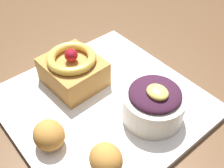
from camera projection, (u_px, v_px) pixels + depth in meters
The scene contains 6 objects.
dining_table at pixel (175, 121), 0.57m from camera, with size 1.31×1.01×0.73m.
front_plate at pixel (103, 103), 0.48m from camera, with size 0.31×0.31×0.01m, color white.
cake_slice at pixel (73, 69), 0.48m from camera, with size 0.10×0.09×0.07m.
berry_ramekin at pixel (154, 103), 0.43m from camera, with size 0.10×0.10×0.07m.
fritter_front at pixel (49, 135), 0.39m from camera, with size 0.05×0.05×0.04m, color #BC7F38.
fritter_middle at pixel (106, 159), 0.36m from camera, with size 0.05×0.04×0.05m, color #BC7F38.
Camera 1 is at (0.19, -0.33, 1.09)m, focal length 43.95 mm.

